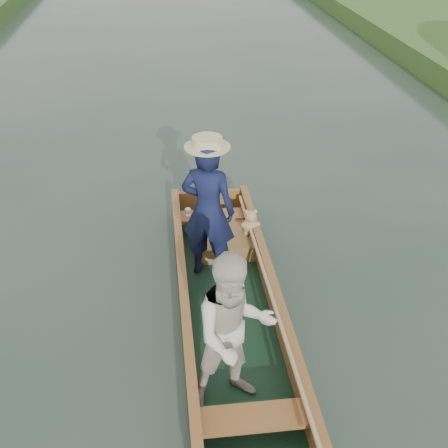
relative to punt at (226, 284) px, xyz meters
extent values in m
plane|color=#283D30|center=(0.06, 0.06, -0.60)|extent=(120.00, 120.00, 0.00)
cube|color=black|center=(0.06, 0.06, -0.56)|extent=(1.10, 5.00, 0.08)
cube|color=#9C5A30|center=(-0.45, 0.06, -0.36)|extent=(0.08, 5.00, 0.32)
cube|color=#9C5A30|center=(0.57, 0.06, -0.36)|extent=(0.08, 5.00, 0.32)
cube|color=#9C5A30|center=(0.06, 2.52, -0.36)|extent=(1.10, 0.08, 0.32)
cube|color=#9C5A30|center=(-0.45, 0.06, -0.18)|extent=(0.10, 5.00, 0.04)
cube|color=#9C5A30|center=(0.57, 0.06, -0.18)|extent=(0.10, 5.00, 0.04)
cube|color=#9C5A30|center=(0.06, 1.96, -0.30)|extent=(0.94, 0.30, 0.05)
cube|color=#9C5A30|center=(0.06, -1.54, -0.30)|extent=(0.94, 0.30, 0.05)
imported|color=#121739|center=(-0.10, 0.94, 0.37)|extent=(0.76, 0.64, 1.79)
cylinder|color=beige|center=(-0.10, 0.94, 1.23)|extent=(0.52, 0.52, 0.12)
imported|color=beige|center=(-0.06, -1.08, 0.29)|extent=(0.89, 0.76, 1.61)
cube|color=#9C5232|center=(0.21, 1.55, -0.41)|extent=(0.85, 0.90, 0.22)
sphere|color=tan|center=(0.50, 1.45, -0.19)|extent=(0.21, 0.21, 0.21)
sphere|color=tan|center=(0.50, 1.44, -0.03)|extent=(0.15, 0.15, 0.15)
sphere|color=tan|center=(0.44, 1.44, 0.03)|extent=(0.06, 0.06, 0.06)
sphere|color=tan|center=(0.56, 1.44, 0.03)|extent=(0.06, 0.06, 0.06)
sphere|color=tan|center=(0.50, 1.38, -0.05)|extent=(0.06, 0.06, 0.06)
sphere|color=tan|center=(0.41, 1.43, -0.16)|extent=(0.07, 0.07, 0.07)
sphere|color=tan|center=(0.59, 1.43, -0.16)|extent=(0.07, 0.07, 0.07)
sphere|color=tan|center=(0.45, 1.42, -0.27)|extent=(0.08, 0.08, 0.08)
sphere|color=tan|center=(0.55, 1.42, -0.27)|extent=(0.08, 0.08, 0.08)
cylinder|color=silver|center=(-0.29, 1.96, -0.27)|extent=(0.07, 0.07, 0.01)
cylinder|color=silver|center=(-0.29, 1.96, -0.23)|extent=(0.01, 0.01, 0.08)
ellipsoid|color=silver|center=(-0.29, 1.96, -0.18)|extent=(0.09, 0.09, 0.05)
cylinder|color=tan|center=(0.49, 0.05, -0.14)|extent=(0.04, 4.53, 0.20)
camera|label=1|loc=(-0.58, -4.78, 3.69)|focal=45.00mm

